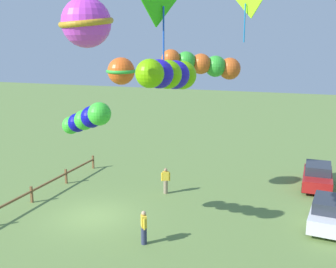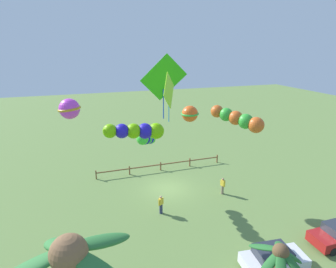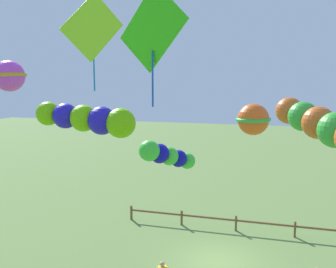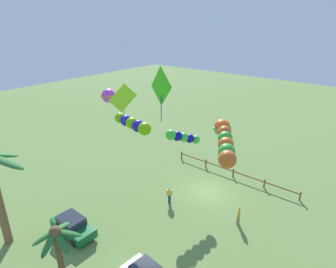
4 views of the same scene
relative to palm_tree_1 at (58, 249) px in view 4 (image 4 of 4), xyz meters
name	(u,v)px [view 4 (image 4 of 4)]	position (x,y,z in m)	size (l,w,h in m)	color
ground_plane	(207,192)	(-0.33, -15.33, -4.02)	(120.00, 120.00, 0.00)	olive
palm_tree_1	(58,249)	(0.00, 0.00, 0.00)	(2.40, 2.58, 5.52)	brown
rail_fence	(233,172)	(-0.86, -19.62, -3.41)	(13.89, 0.12, 0.95)	brown
parked_car_1	(73,226)	(4.77, -3.64, -3.26)	(3.91, 1.76, 1.51)	#145B2D
spectator_0	(169,195)	(1.51, -11.67, -3.20)	(0.49, 0.39, 1.59)	#2D3351
spectator_1	(239,216)	(-4.78, -12.93, -3.20)	(0.35, 0.52, 1.59)	gray
kite_tube_0	(226,147)	(-4.34, -10.54, 3.75)	(2.86, 3.86, 1.64)	#D1591E
kite_diamond_1	(123,99)	(2.26, -7.40, 6.64)	(1.17, 1.68, 2.80)	#9DEE1F
kite_tube_2	(133,124)	(3.71, -9.67, 3.79)	(3.96, 1.07, 1.24)	#6EC109
kite_ball_3	(108,96)	(7.66, -10.51, 5.35)	(1.85, 1.85, 1.27)	#D23FD2
kite_ball_4	(222,128)	(-1.94, -14.31, 3.46)	(1.91, 1.91, 1.40)	#EC5A1B
kite_tube_5	(182,137)	(1.99, -14.09, 1.66)	(2.15, 3.10, 1.75)	green
kite_diamond_6	(161,87)	(1.56, -10.68, 6.96)	(2.97, 1.16, 4.39)	#33C613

